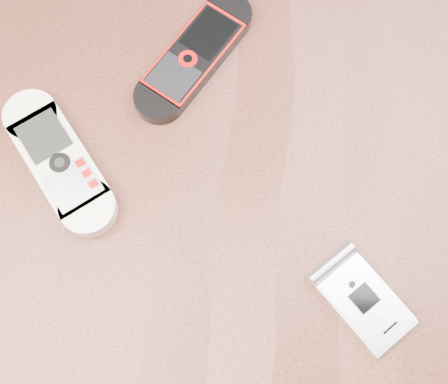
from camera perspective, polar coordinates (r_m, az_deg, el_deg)
The scene contains 5 objects.
ground at distance 1.29m, azimuth -0.23°, elevation -10.70°, with size 4.00×4.00×0.00m, color #472B19.
table at distance 0.66m, azimuth -0.43°, elevation -3.15°, with size 1.20×0.80×0.75m.
nokia_white at distance 0.58m, azimuth -14.85°, elevation 2.74°, with size 0.05×0.16×0.02m, color white.
nokia_black_red at distance 0.61m, azimuth -2.74°, elevation 12.32°, with size 0.05×0.16×0.02m, color black.
motorola_razr at distance 0.54m, azimuth 12.75°, elevation -9.75°, with size 0.05×0.09×0.01m, color silver.
Camera 1 is at (0.02, -0.17, 1.28)m, focal length 50.00 mm.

